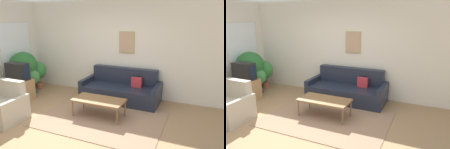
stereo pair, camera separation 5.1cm
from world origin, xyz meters
TOP-DOWN VIEW (x-y plane):
  - ground_plane at (0.00, 0.00)m, footprint 16.00×16.00m
  - area_rug at (0.42, 0.73)m, footprint 2.76×1.95m
  - wall_back at (0.00, 2.44)m, footprint 8.00×0.09m
  - couch at (0.41, 1.98)m, footprint 2.12×0.90m
  - coffee_table at (0.31, 0.82)m, footprint 1.19×0.57m
  - tv_stand at (-2.19, 0.90)m, footprint 0.74×0.44m
  - tv at (-2.19, 0.90)m, footprint 0.63×0.28m
  - armchair at (-1.53, -0.18)m, footprint 0.85×0.76m
  - potted_plant_tall at (-2.51, 1.44)m, footprint 0.80×0.80m
  - potted_plant_by_window at (-2.42, 1.90)m, footprint 0.55×0.55m
  - potted_plant_small at (-2.24, 1.44)m, footprint 0.48×0.48m

SIDE VIEW (x-z plane):
  - ground_plane at x=0.00m, z-range 0.00..0.00m
  - area_rug at x=0.42m, z-range 0.00..0.01m
  - tv_stand at x=-2.19m, z-range 0.00..0.58m
  - couch at x=0.41m, z-range -0.14..0.72m
  - armchair at x=-1.53m, z-range -0.14..0.72m
  - coffee_table at x=0.31m, z-range 0.18..0.59m
  - potted_plant_small at x=-2.24m, z-range 0.09..0.83m
  - potted_plant_by_window at x=-2.42m, z-range 0.13..1.00m
  - tv at x=-2.19m, z-range 0.58..1.04m
  - potted_plant_tall at x=-2.51m, z-range 0.20..1.44m
  - wall_back at x=0.00m, z-range 0.00..2.70m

